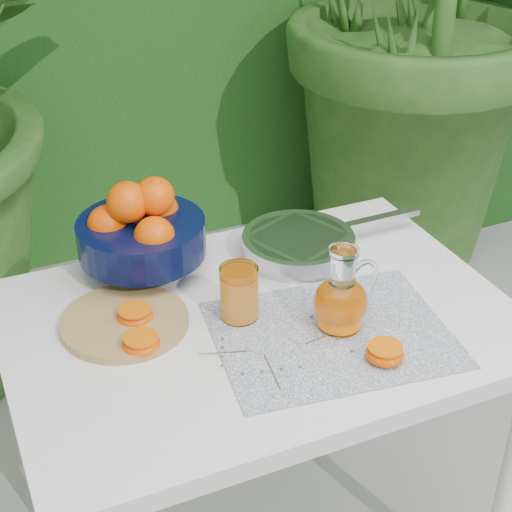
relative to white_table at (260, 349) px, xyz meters
name	(u,v)px	position (x,y,z in m)	size (l,w,h in m)	color
white_table	(260,349)	(0.00, 0.00, 0.00)	(1.00, 0.70, 0.75)	white
placemat	(332,334)	(0.10, -0.11, 0.08)	(0.45, 0.35, 0.00)	#0D214B
cutting_board	(125,322)	(-0.25, 0.08, 0.09)	(0.25, 0.25, 0.02)	#A9884C
fruit_bowl	(140,229)	(-0.16, 0.27, 0.18)	(0.31, 0.31, 0.22)	black
juice_pitcher	(342,299)	(0.13, -0.09, 0.15)	(0.16, 0.13, 0.17)	white
juice_tumbler	(239,294)	(-0.04, 0.01, 0.14)	(0.09, 0.09, 0.11)	white
saute_pan	(300,243)	(0.18, 0.19, 0.11)	(0.45, 0.26, 0.05)	#B3B2B7
orange_halves	(218,337)	(-0.11, -0.05, 0.10)	(0.49, 0.39, 0.03)	#FA5702
thyme_sprigs	(278,351)	(-0.02, -0.12, 0.09)	(0.31, 0.18, 0.01)	brown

